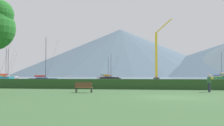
{
  "coord_description": "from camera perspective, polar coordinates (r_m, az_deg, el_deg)",
  "views": [
    {
      "loc": [
        -1.14,
        -19.72,
        1.58
      ],
      "look_at": [
        -13.47,
        59.1,
        5.22
      ],
      "focal_mm": 43.12,
      "sensor_mm": 36.0,
      "label": 1
    }
  ],
  "objects": [
    {
      "name": "sailboat_slip_3",
      "position": [
        103.42,
        -1.07,
        -3.11
      ],
      "size": [
        8.22,
        2.46,
        8.72
      ],
      "rotation": [
        0.0,
        0.0,
        -0.0
      ],
      "color": "#9E9EA3",
      "rests_on": "harbor_water"
    },
    {
      "name": "harbor_water",
      "position": [
        156.73,
        9.32,
        -3.15
      ],
      "size": [
        320.0,
        246.0,
        0.0
      ],
      "primitive_type": "cube",
      "color": "#8499A8",
      "rests_on": "ground_plane"
    },
    {
      "name": "sailboat_slip_5",
      "position": [
        60.15,
        -14.28,
        -3.49
      ],
      "size": [
        6.8,
        2.39,
        9.83
      ],
      "rotation": [
        0.0,
        0.0,
        0.07
      ],
      "color": "navy",
      "rests_on": "harbor_water"
    },
    {
      "name": "ground_plane",
      "position": [
        19.81,
        12.27,
        -7.12
      ],
      "size": [
        1000.0,
        1000.0,
        0.0
      ],
      "primitive_type": "plane",
      "color": "#385B33"
    },
    {
      "name": "sailboat_slip_2",
      "position": [
        105.8,
        21.98,
        -2.93
      ],
      "size": [
        7.76,
        2.74,
        10.19
      ],
      "rotation": [
        0.0,
        0.0,
        0.07
      ],
      "color": "gold",
      "rests_on": "harbor_water"
    },
    {
      "name": "person_seated_viewer",
      "position": [
        26.7,
        19.9,
        -3.76
      ],
      "size": [
        0.36,
        0.55,
        1.65
      ],
      "rotation": [
        0.0,
        0.0,
        0.28
      ],
      "color": "#2D3347",
      "rests_on": "ground_plane"
    },
    {
      "name": "sailboat_slip_11",
      "position": [
        104.05,
        -21.46,
        -2.89
      ],
      "size": [
        9.09,
        2.99,
        11.03
      ],
      "rotation": [
        0.0,
        0.0,
        0.04
      ],
      "color": "#9E9EA3",
      "rests_on": "harbor_water"
    },
    {
      "name": "sailboat_slip_12",
      "position": [
        89.36,
        -0.5,
        -3.24
      ],
      "size": [
        7.26,
        2.65,
        9.0
      ],
      "rotation": [
        0.0,
        0.0,
        0.09
      ],
      "color": "black",
      "rests_on": "harbor_water"
    },
    {
      "name": "sailboat_slip_0",
      "position": [
        90.2,
        -21.82,
        -3.03
      ],
      "size": [
        7.51,
        2.9,
        10.17
      ],
      "rotation": [
        0.0,
        0.0,
        -0.11
      ],
      "color": "red",
      "rests_on": "harbor_water"
    },
    {
      "name": "hedge_line",
      "position": [
        30.76,
        11.05,
        -4.44
      ],
      "size": [
        80.0,
        1.2,
        1.14
      ],
      "primitive_type": "cube",
      "color": "#284C23",
      "rests_on": "ground_plane"
    },
    {
      "name": "distant_hill_central_peak",
      "position": [
        406.44,
        1.81,
        2.19
      ],
      "size": [
        323.37,
        323.37,
        71.12
      ],
      "primitive_type": "cone",
      "color": "#4C6070",
      "rests_on": "ground_plane"
    },
    {
      "name": "dock_crane",
      "position": [
        92.1,
        9.48,
        0.93
      ],
      "size": [
        6.29,
        2.0,
        20.75
      ],
      "color": "#333338",
      "rests_on": "ground_plane"
    },
    {
      "name": "park_bench_near_path",
      "position": [
        24.58,
        -6.04,
        -5.04
      ],
      "size": [
        1.6,
        0.5,
        0.95
      ],
      "rotation": [
        0.0,
        0.0,
        -0.02
      ],
      "color": "brown",
      "rests_on": "ground_plane"
    }
  ]
}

